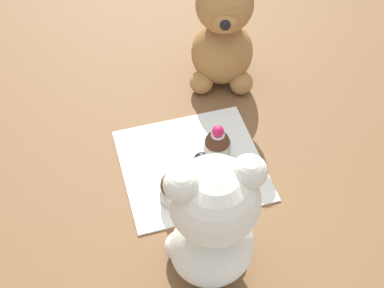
% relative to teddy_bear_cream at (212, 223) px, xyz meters
% --- Properties ---
extents(ground_plane, '(4.00, 4.00, 0.00)m').
position_rel_teddy_bear_cream_xyz_m(ground_plane, '(-0.03, -0.19, -0.12)').
color(ground_plane, brown).
extents(knitted_placemat, '(0.23, 0.22, 0.01)m').
position_rel_teddy_bear_cream_xyz_m(knitted_placemat, '(-0.03, -0.19, -0.12)').
color(knitted_placemat, silver).
rests_on(knitted_placemat, ground_plane).
extents(teddy_bear_cream, '(0.12, 0.13, 0.24)m').
position_rel_teddy_bear_cream_xyz_m(teddy_bear_cream, '(0.00, 0.00, 0.00)').
color(teddy_bear_cream, silver).
rests_on(teddy_bear_cream, ground_plane).
extents(teddy_bear_tan, '(0.14, 0.13, 0.23)m').
position_rel_teddy_bear_cream_xyz_m(teddy_bear_tan, '(-0.14, -0.38, -0.01)').
color(teddy_bear_tan, '#A3703D').
rests_on(teddy_bear_tan, ground_plane).
extents(cupcake_near_cream_bear, '(0.06, 0.06, 0.07)m').
position_rel_teddy_bear_cream_xyz_m(cupcake_near_cream_bear, '(0.01, -0.13, -0.09)').
color(cupcake_near_cream_bear, '#B2ADA3').
rests_on(cupcake_near_cream_bear, knitted_placemat).
extents(saucer_plate, '(0.09, 0.09, 0.01)m').
position_rel_teddy_bear_cream_xyz_m(saucer_plate, '(-0.07, -0.19, -0.11)').
color(saucer_plate, white).
rests_on(saucer_plate, knitted_placemat).
extents(cupcake_near_tan_bear, '(0.05, 0.05, 0.07)m').
position_rel_teddy_bear_cream_xyz_m(cupcake_near_tan_bear, '(-0.07, -0.19, -0.08)').
color(cupcake_near_tan_bear, '#B2ADA3').
rests_on(cupcake_near_tan_bear, saucer_plate).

